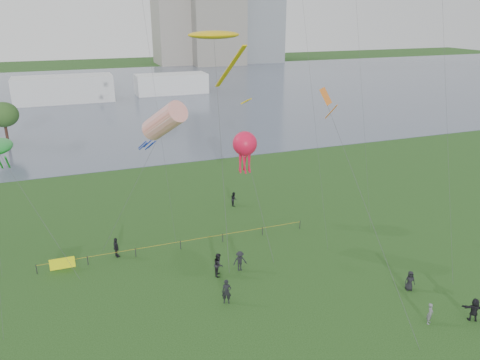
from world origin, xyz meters
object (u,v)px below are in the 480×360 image
object	(u,v)px
fence	(111,255)
kite_stingray	(214,36)
kite_flyer	(430,313)
kite_octopus	(245,144)

from	to	relation	value
fence	kite_stingray	xyz separation A→B (m)	(10.95, 4.13, 17.57)
kite_flyer	kite_stingray	bearing A→B (deg)	76.46
kite_flyer	kite_octopus	bearing A→B (deg)	69.92
kite_octopus	kite_stingray	bearing A→B (deg)	162.26
kite_flyer	kite_octopus	xyz separation A→B (m)	(-5.90, 20.05, 7.31)
fence	kite_flyer	size ratio (longest dim) A/B	15.55
kite_stingray	kite_octopus	bearing A→B (deg)	-27.84
fence	kite_flyer	distance (m)	25.52
kite_stingray	kite_flyer	bearing A→B (deg)	-86.47
fence	kite_octopus	xyz separation A→B (m)	(13.71, 3.72, 7.53)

